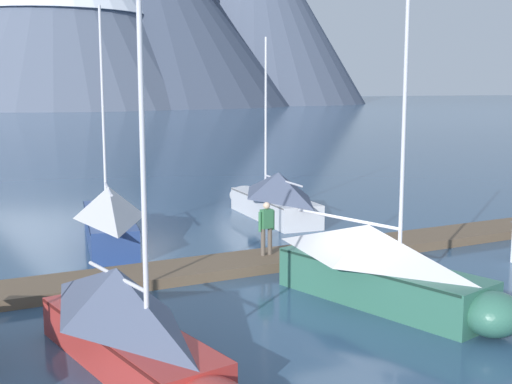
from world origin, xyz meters
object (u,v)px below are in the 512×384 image
person_on_dock (267,225)px  sailboat_mid_dock_port (108,215)px  sailboat_second_berth (130,326)px  sailboat_mid_dock_starboard (384,268)px  sailboat_far_berth (272,196)px

person_on_dock → sailboat_mid_dock_port: bearing=127.1°
sailboat_second_berth → sailboat_mid_dock_starboard: sailboat_mid_dock_starboard is taller
person_on_dock → sailboat_second_berth: bearing=-133.6°
sailboat_second_berth → person_on_dock: bearing=46.4°
sailboat_mid_dock_port → sailboat_second_berth: bearing=-100.3°
sailboat_second_berth → sailboat_mid_dock_port: bearing=79.7°
sailboat_far_berth → person_on_dock: bearing=-117.3°
sailboat_mid_dock_starboard → sailboat_second_berth: bearing=-169.2°
sailboat_second_berth → sailboat_mid_dock_starboard: 7.04m
sailboat_mid_dock_port → sailboat_far_berth: size_ratio=1.10×
sailboat_mid_dock_port → person_on_dock: (3.85, -5.08, 0.25)m
sailboat_second_berth → sailboat_mid_dock_port: 11.46m
sailboat_second_berth → sailboat_mid_dock_starboard: bearing=10.8°
sailboat_second_berth → person_on_dock: 8.56m
sailboat_mid_dock_port → sailboat_mid_dock_starboard: (4.86, -9.95, -0.05)m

